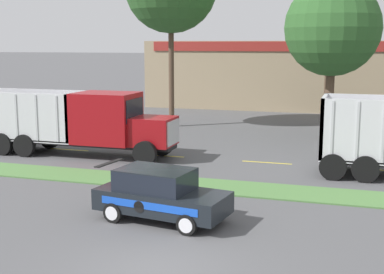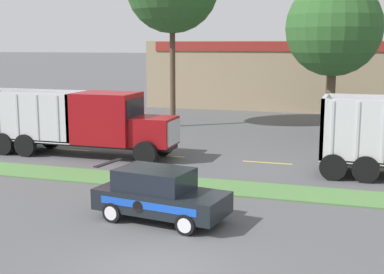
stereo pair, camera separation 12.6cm
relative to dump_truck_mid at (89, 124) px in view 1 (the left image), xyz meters
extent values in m
plane|color=#515154|center=(8.23, -12.00, -1.66)|extent=(600.00, 600.00, 0.00)
cube|color=#517F42|center=(8.23, -3.97, -1.63)|extent=(120.00, 2.15, 0.06)
cube|color=yellow|center=(-1.91, 1.11, -1.66)|extent=(2.40, 0.14, 0.01)
cube|color=yellow|center=(3.49, 1.11, -1.66)|extent=(2.40, 0.14, 0.01)
cube|color=yellow|center=(8.89, 1.11, -1.66)|extent=(2.40, 0.14, 0.01)
cube|color=silver|center=(11.56, -0.12, 0.45)|extent=(0.16, 2.58, 2.61)
cube|color=#BCBCC1|center=(11.98, -1.43, 0.45)|extent=(0.10, 0.04, 2.48)
cube|color=#BCBCC1|center=(12.98, -1.43, 0.45)|extent=(0.10, 0.04, 2.48)
cube|color=#BCBCC1|center=(13.99, -1.43, 0.45)|extent=(0.10, 0.04, 2.48)
cylinder|color=black|center=(12.08, -1.39, -1.10)|extent=(1.12, 0.30, 1.12)
cylinder|color=black|center=(12.08, 1.16, -1.10)|extent=(1.12, 0.30, 1.12)
cylinder|color=black|center=(13.38, -1.39, -1.10)|extent=(1.12, 0.30, 1.12)
cylinder|color=black|center=(13.38, 1.16, -1.10)|extent=(1.12, 0.30, 1.12)
cube|color=black|center=(-0.91, 0.00, -1.00)|extent=(10.80, 1.30, 0.18)
cube|color=maroon|center=(3.50, 0.00, -0.22)|extent=(1.99, 1.94, 1.38)
cube|color=#B7B7BC|center=(4.52, 0.00, -0.22)|extent=(0.06, 1.66, 1.17)
cube|color=maroon|center=(0.99, 0.00, 0.35)|extent=(3.02, 2.37, 2.51)
cube|color=black|center=(2.52, 0.00, 0.78)|extent=(0.04, 2.01, 1.13)
cylinder|color=silver|center=(-0.62, -0.77, 0.98)|extent=(0.14, 0.14, 1.26)
cube|color=silver|center=(-3.41, 0.00, -0.85)|extent=(5.79, 2.37, 0.12)
cube|color=silver|center=(-0.60, 0.00, 0.36)|extent=(0.16, 2.37, 2.41)
cube|color=silver|center=(-3.41, -1.10, 0.36)|extent=(5.79, 0.16, 2.41)
cube|color=silver|center=(-3.41, 1.10, 0.36)|extent=(5.79, 0.16, 2.41)
cube|color=#B2B2B7|center=(-3.41, -1.20, 0.36)|extent=(0.10, 0.04, 2.29)
cube|color=#B2B2B7|center=(-2.26, -1.20, 0.36)|extent=(0.10, 0.04, 2.29)
cube|color=#B2B2B7|center=(-1.10, -1.20, 0.36)|extent=(0.10, 0.04, 2.29)
cylinder|color=black|center=(3.50, -1.16, -1.09)|extent=(1.14, 0.30, 1.14)
cylinder|color=black|center=(3.50, 1.16, -1.09)|extent=(1.14, 0.30, 1.14)
cylinder|color=black|center=(-5.71, 1.16, -1.09)|extent=(1.14, 0.30, 1.14)
cylinder|color=black|center=(-4.38, -1.16, -1.09)|extent=(1.14, 0.30, 1.14)
cylinder|color=black|center=(-4.38, 1.16, -1.09)|extent=(1.14, 0.30, 1.14)
cylinder|color=black|center=(-3.06, -1.16, -1.09)|extent=(1.14, 0.30, 1.14)
cylinder|color=black|center=(-3.06, 1.16, -1.09)|extent=(1.14, 0.30, 1.14)
cube|color=black|center=(7.07, -8.39, -1.00)|extent=(4.49, 2.45, 0.68)
cube|color=black|center=(6.82, -8.35, -0.33)|extent=(2.56, 1.94, 0.64)
cube|color=black|center=(6.82, -8.35, 0.01)|extent=(2.56, 1.94, 0.04)
cube|color=black|center=(5.07, -8.08, 0.05)|extent=(0.42, 1.47, 0.03)
cube|color=blue|center=(6.93, -9.30, -0.93)|extent=(3.37, 0.53, 0.24)
cylinder|color=black|center=(6.61, -9.26, -1.00)|extent=(0.37, 0.07, 0.38)
cylinder|color=black|center=(8.24, -9.45, -1.34)|extent=(0.67, 0.30, 0.65)
cylinder|color=silver|center=(8.23, -9.56, -1.34)|extent=(0.45, 0.08, 0.45)
cylinder|color=black|center=(8.51, -7.73, -1.34)|extent=(0.67, 0.30, 0.65)
cylinder|color=silver|center=(8.53, -7.63, -1.34)|extent=(0.45, 0.08, 0.45)
cylinder|color=black|center=(5.63, -9.05, -1.34)|extent=(0.67, 0.30, 0.65)
cylinder|color=silver|center=(5.62, -9.16, -1.34)|extent=(0.45, 0.08, 0.45)
cylinder|color=black|center=(5.90, -7.33, -1.34)|extent=(0.67, 0.30, 0.65)
cylinder|color=silver|center=(5.92, -7.23, -1.34)|extent=(0.45, 0.08, 0.45)
cube|color=#9E896B|center=(13.57, 26.55, 1.28)|extent=(37.85, 12.00, 5.88)
cube|color=maroon|center=(13.57, 20.50, 3.77)|extent=(35.96, 0.10, 0.80)
cylinder|color=brown|center=(0.71, 10.55, 2.20)|extent=(0.37, 0.37, 7.72)
cylinder|color=brown|center=(11.33, 8.55, 0.85)|extent=(0.51, 0.51, 5.02)
sphere|color=#2D5B28|center=(11.33, 8.55, 4.89)|extent=(5.58, 5.58, 5.58)
cylinder|color=brown|center=(10.88, 13.71, 1.37)|extent=(0.39, 0.39, 6.07)
sphere|color=#2D5B28|center=(10.88, 13.71, 5.79)|extent=(5.03, 5.03, 5.03)
camera|label=1|loc=(12.91, -23.97, 3.99)|focal=50.00mm
camera|label=2|loc=(13.03, -23.93, 3.99)|focal=50.00mm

